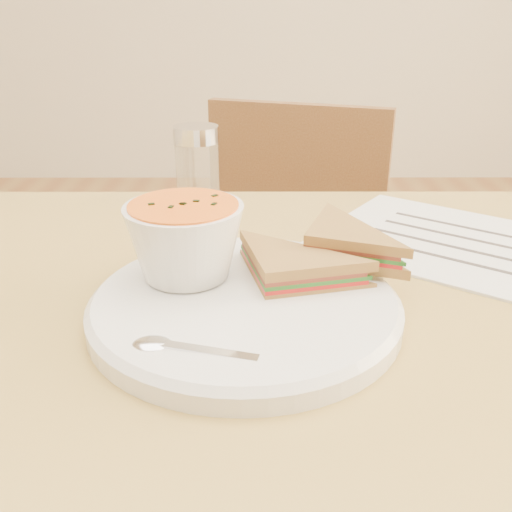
{
  "coord_description": "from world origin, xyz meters",
  "views": [
    {
      "loc": [
        -0.01,
        -0.46,
        1.01
      ],
      "look_at": [
        -0.01,
        0.0,
        0.8
      ],
      "focal_mm": 40.0,
      "sensor_mm": 36.0,
      "label": 1
    }
  ],
  "objects_px": {
    "chair_far": "(270,331)",
    "soup_bowl": "(185,245)",
    "plate": "(245,308)",
    "condiment_shaker": "(197,166)"
  },
  "relations": [
    {
      "from": "chair_far",
      "to": "plate",
      "type": "xyz_separation_m",
      "value": [
        -0.04,
        -0.52,
        0.34
      ]
    },
    {
      "from": "soup_bowl",
      "to": "condiment_shaker",
      "type": "height_order",
      "value": "condiment_shaker"
    },
    {
      "from": "chair_far",
      "to": "soup_bowl",
      "type": "relative_size",
      "value": 7.6
    },
    {
      "from": "soup_bowl",
      "to": "condiment_shaker",
      "type": "xyz_separation_m",
      "value": [
        -0.01,
        0.27,
        0.0
      ]
    },
    {
      "from": "soup_bowl",
      "to": "condiment_shaker",
      "type": "distance_m",
      "value": 0.27
    },
    {
      "from": "chair_far",
      "to": "condiment_shaker",
      "type": "distance_m",
      "value": 0.46
    },
    {
      "from": "plate",
      "to": "condiment_shaker",
      "type": "xyz_separation_m",
      "value": [
        -0.07,
        0.31,
        0.05
      ]
    },
    {
      "from": "chair_far",
      "to": "plate",
      "type": "distance_m",
      "value": 0.62
    },
    {
      "from": "chair_far",
      "to": "condiment_shaker",
      "type": "bearing_deg",
      "value": 82.01
    },
    {
      "from": "chair_far",
      "to": "plate",
      "type": "height_order",
      "value": "chair_far"
    }
  ]
}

